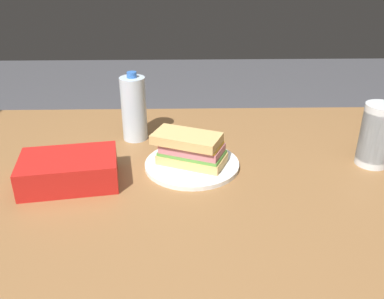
# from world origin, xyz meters

# --- Properties ---
(dining_table) EXTENTS (1.69, 0.94, 0.72)m
(dining_table) POSITION_xyz_m (0.00, 0.00, 0.64)
(dining_table) COLOR olive
(dining_table) RESTS_ON ground_plane
(paper_plate) EXTENTS (0.25, 0.25, 0.01)m
(paper_plate) POSITION_xyz_m (-0.03, -0.04, 0.73)
(paper_plate) COLOR white
(paper_plate) RESTS_ON dining_table
(sandwich) EXTENTS (0.20, 0.15, 0.08)m
(sandwich) POSITION_xyz_m (-0.03, -0.04, 0.78)
(sandwich) COLOR #DBB26B
(sandwich) RESTS_ON paper_plate
(chip_bag) EXTENTS (0.25, 0.18, 0.07)m
(chip_bag) POSITION_xyz_m (0.27, 0.03, 0.76)
(chip_bag) COLOR red
(chip_bag) RESTS_ON dining_table
(water_bottle_tall) EXTENTS (0.07, 0.07, 0.20)m
(water_bottle_tall) POSITION_xyz_m (0.13, -0.23, 0.82)
(water_bottle_tall) COLOR silver
(water_bottle_tall) RESTS_ON dining_table
(plastic_cup_stack) EXTENTS (0.08, 0.08, 0.17)m
(plastic_cup_stack) POSITION_xyz_m (-0.51, -0.05, 0.81)
(plastic_cup_stack) COLOR silver
(plastic_cup_stack) RESTS_ON dining_table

